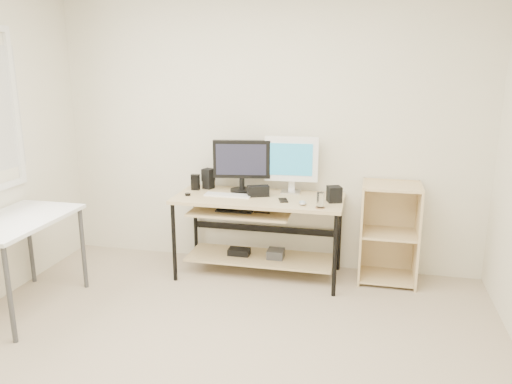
{
  "coord_description": "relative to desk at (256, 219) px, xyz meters",
  "views": [
    {
      "loc": [
        0.93,
        -2.54,
        1.9
      ],
      "look_at": [
        0.05,
        1.3,
        0.89
      ],
      "focal_mm": 35.0,
      "sensor_mm": 36.0,
      "label": 1
    }
  ],
  "objects": [
    {
      "name": "speaker_left",
      "position": [
        -0.51,
        0.19,
        0.31
      ],
      "size": [
        0.12,
        0.12,
        0.19
      ],
      "rotation": [
        0.0,
        0.0,
        -0.34
      ],
      "color": "black",
      "rests_on": "desk"
    },
    {
      "name": "black_monitor",
      "position": [
        -0.17,
        0.15,
        0.49
      ],
      "size": [
        0.53,
        0.22,
        0.48
      ],
      "rotation": [
        0.0,
        0.0,
        0.16
      ],
      "color": "black",
      "rests_on": "desk"
    },
    {
      "name": "audio_controller",
      "position": [
        -0.61,
        0.11,
        0.29
      ],
      "size": [
        0.08,
        0.05,
        0.15
      ],
      "primitive_type": "cube",
      "rotation": [
        0.0,
        0.0,
        -0.0
      ],
      "color": "black",
      "rests_on": "desk"
    },
    {
      "name": "side_table",
      "position": [
        -1.65,
        -1.06,
        0.13
      ],
      "size": [
        0.6,
        1.0,
        0.75
      ],
      "color": "white",
      "rests_on": "ground"
    },
    {
      "name": "keyboard",
      "position": [
        -0.25,
        -0.04,
        0.22
      ],
      "size": [
        0.43,
        0.13,
        0.01
      ],
      "primitive_type": "cube",
      "rotation": [
        0.0,
        0.0,
        -0.02
      ],
      "color": "white",
      "rests_on": "desk"
    },
    {
      "name": "shelf_unit",
      "position": [
        1.18,
        0.16,
        -0.09
      ],
      "size": [
        0.5,
        0.4,
        0.9
      ],
      "color": "beige",
      "rests_on": "ground"
    },
    {
      "name": "drinking_glass",
      "position": [
        0.6,
        -0.24,
        0.28
      ],
      "size": [
        0.08,
        0.08,
        0.13
      ],
      "primitive_type": "cylinder",
      "rotation": [
        0.0,
        0.0,
        0.43
      ],
      "color": "white",
      "rests_on": "coaster"
    },
    {
      "name": "desk",
      "position": [
        0.0,
        0.0,
        0.0
      ],
      "size": [
        1.5,
        0.65,
        0.75
      ],
      "color": "#CEB682",
      "rests_on": "ground"
    },
    {
      "name": "volume_puck",
      "position": [
        -0.61,
        -0.1,
        0.22
      ],
      "size": [
        0.06,
        0.06,
        0.02
      ],
      "primitive_type": "cylinder",
      "rotation": [
        0.0,
        0.0,
        -0.3
      ],
      "color": "black",
      "rests_on": "desk"
    },
    {
      "name": "white_imac",
      "position": [
        0.28,
        0.2,
        0.51
      ],
      "size": [
        0.49,
        0.16,
        0.52
      ],
      "rotation": [
        0.0,
        0.0,
        0.06
      ],
      "color": "silver",
      "rests_on": "desk"
    },
    {
      "name": "speaker_right",
      "position": [
        0.69,
        -0.03,
        0.28
      ],
      "size": [
        0.15,
        0.15,
        0.14
      ],
      "primitive_type": "cube",
      "rotation": [
        0.0,
        0.0,
        0.36
      ],
      "color": "black",
      "rests_on": "desk"
    },
    {
      "name": "coaster",
      "position": [
        0.6,
        -0.24,
        0.21
      ],
      "size": [
        0.11,
        0.11,
        0.01
      ],
      "primitive_type": "cylinder",
      "rotation": [
        0.0,
        0.0,
        0.43
      ],
      "color": "#926542",
      "rests_on": "desk"
    },
    {
      "name": "center_speaker",
      "position": [
        0.02,
        0.01,
        0.26
      ],
      "size": [
        0.21,
        0.15,
        0.1
      ],
      "primitive_type": "cube",
      "rotation": [
        0.0,
        0.0,
        0.38
      ],
      "color": "black",
      "rests_on": "desk"
    },
    {
      "name": "smartphone",
      "position": [
        0.26,
        -0.09,
        0.22
      ],
      "size": [
        0.11,
        0.15,
        0.01
      ],
      "primitive_type": "cube",
      "rotation": [
        0.0,
        0.0,
        0.32
      ],
      "color": "black",
      "rests_on": "desk"
    },
    {
      "name": "mouse",
      "position": [
        0.44,
        -0.18,
        0.23
      ],
      "size": [
        0.08,
        0.11,
        0.03
      ],
      "primitive_type": "ellipsoid",
      "rotation": [
        0.0,
        0.0,
        0.22
      ],
      "color": "#BABAC0",
      "rests_on": "desk"
    },
    {
      "name": "room",
      "position": [
        -0.11,
        -1.62,
        0.78
      ],
      "size": [
        4.01,
        4.01,
        2.62
      ],
      "color": "#B8A68D",
      "rests_on": "ground"
    }
  ]
}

